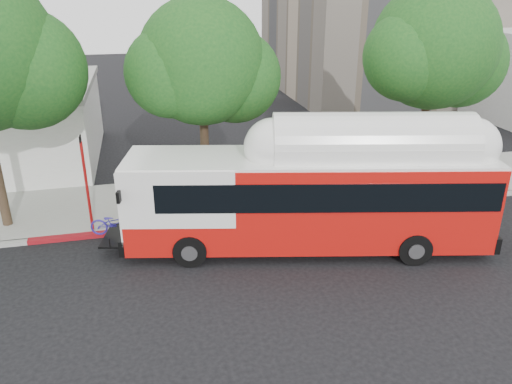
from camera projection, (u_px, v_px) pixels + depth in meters
ground at (261, 272)px, 16.73m from camera, size 120.00×120.00×0.00m
sidewalk at (228, 196)px, 22.54m from camera, size 60.00×5.00×0.15m
curb_strip at (239, 220)px, 20.21m from camera, size 60.00×0.30×0.15m
red_curb_segment at (164, 228)px, 19.58m from camera, size 10.00×0.32×0.16m
street_tree_mid at (211, 66)px, 19.78m from camera, size 5.75×5.00×8.62m
street_tree_right at (442, 51)px, 21.56m from camera, size 6.21×5.40×9.18m
transit_bus at (310, 200)px, 17.62m from camera, size 13.77×5.33×4.01m
signal_pole at (87, 185)px, 18.58m from camera, size 0.11×0.37×3.90m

